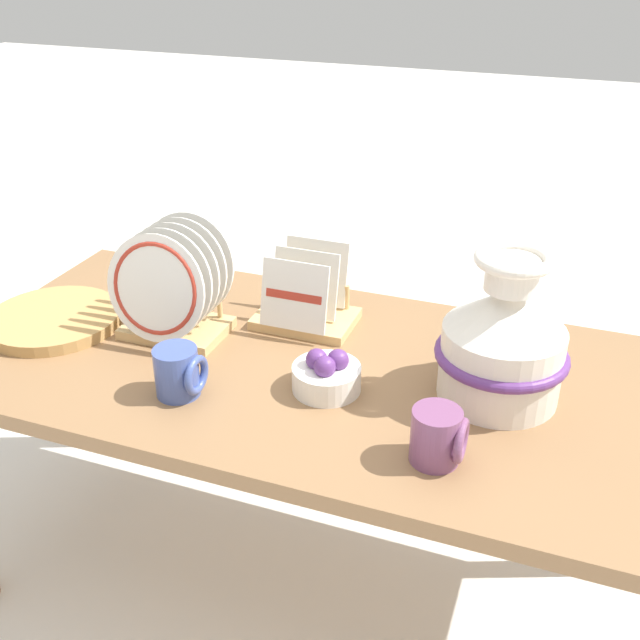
% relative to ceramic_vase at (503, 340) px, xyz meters
% --- Properties ---
extents(ground_plane, '(14.00, 14.00, 0.00)m').
position_rel_ceramic_vase_xyz_m(ground_plane, '(-0.36, -0.02, -0.75)').
color(ground_plane, silver).
extents(display_table, '(1.59, 0.74, 0.62)m').
position_rel_ceramic_vase_xyz_m(display_table, '(-0.36, -0.02, -0.19)').
color(display_table, olive).
rests_on(display_table, ground_plane).
extents(ceramic_vase, '(0.25, 0.25, 0.30)m').
position_rel_ceramic_vase_xyz_m(ceramic_vase, '(0.00, 0.00, 0.00)').
color(ceramic_vase, white).
rests_on(ceramic_vase, display_table).
extents(dish_rack_round_plates, '(0.23, 0.19, 0.25)m').
position_rel_ceramic_vase_xyz_m(dish_rack_round_plates, '(-0.71, -0.00, -0.02)').
color(dish_rack_round_plates, tan).
rests_on(dish_rack_round_plates, display_table).
extents(dish_rack_square_plates, '(0.22, 0.18, 0.18)m').
position_rel_ceramic_vase_xyz_m(dish_rack_square_plates, '(-0.46, 0.15, -0.08)').
color(dish_rack_square_plates, tan).
rests_on(dish_rack_square_plates, display_table).
extents(wicker_charger_stack, '(0.30, 0.30, 0.03)m').
position_rel_ceramic_vase_xyz_m(wicker_charger_stack, '(-1.00, -0.06, -0.11)').
color(wicker_charger_stack, tan).
rests_on(wicker_charger_stack, display_table).
extents(mug_cobalt_glaze, '(0.09, 0.09, 0.10)m').
position_rel_ceramic_vase_xyz_m(mug_cobalt_glaze, '(-0.58, -0.21, -0.07)').
color(mug_cobalt_glaze, '#42569E').
rests_on(mug_cobalt_glaze, display_table).
extents(mug_plum_glaze, '(0.09, 0.09, 0.10)m').
position_rel_ceramic_vase_xyz_m(mug_plum_glaze, '(-0.07, -0.24, -0.07)').
color(mug_plum_glaze, '#7A4770').
rests_on(mug_plum_glaze, display_table).
extents(fruit_bowl, '(0.14, 0.14, 0.09)m').
position_rel_ceramic_vase_xyz_m(fruit_bowl, '(-0.32, -0.10, -0.09)').
color(fruit_bowl, white).
rests_on(fruit_bowl, display_table).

